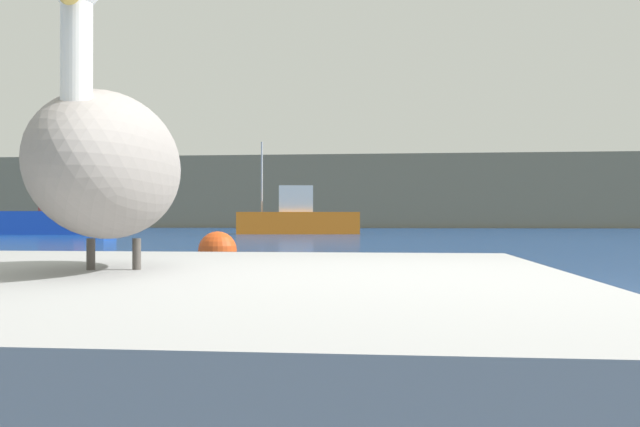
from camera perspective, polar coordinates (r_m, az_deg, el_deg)
hillside_backdrop at (r=77.02m, az=6.01°, el=1.70°), size 140.00×14.72×7.65m
pier_dock at (r=2.51m, az=-17.32°, el=-14.13°), size 3.11×2.67×0.83m
pelican at (r=2.43m, az=-17.34°, el=4.04°), size 0.61×1.34×0.92m
fishing_boat_blue at (r=45.51m, az=-21.67°, el=-0.49°), size 7.76×3.09×4.76m
fishing_boat_orange at (r=43.23m, az=-1.90°, el=-0.39°), size 7.96×3.23×5.89m
mooring_buoy at (r=13.37m, az=-8.63°, el=-3.11°), size 0.75×0.75×0.75m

